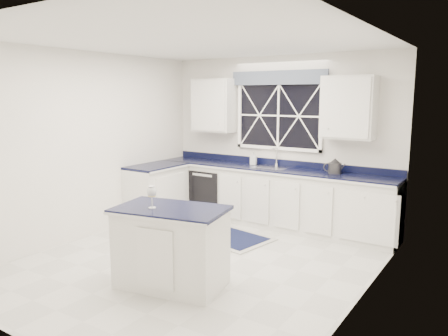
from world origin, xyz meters
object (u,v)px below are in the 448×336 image
Objects in this scene: island at (171,247)px; kettle at (335,167)px; dishwasher at (214,192)px; faucet at (276,156)px; soap_bottle at (253,158)px; wine_glass at (152,193)px.

kettle reaches higher than island.
dishwasher is 1.31m from faucet.
kettle reaches higher than dishwasher.
soap_bottle is at bearing -168.80° from faucet.
dishwasher is at bearing -169.98° from faucet.
wine_glass is (-0.15, -0.12, 0.60)m from island.
faucet is (1.10, 0.19, 0.69)m from dishwasher.
faucet is 1.26× the size of wine_glass.
dishwasher is 3.80× the size of soap_bottle.
dishwasher is 3.42× the size of wine_glass.
soap_bottle reaches higher than dishwasher.
island is at bearing -86.49° from faucet.
soap_bottle is (-0.38, -0.07, -0.05)m from faucet.
kettle is at bearing -8.57° from faucet.
island is (1.27, -2.64, 0.03)m from dishwasher.
island reaches higher than dishwasher.
soap_bottle is at bearing 9.41° from dishwasher.
soap_bottle is (-0.40, 2.88, 0.00)m from wine_glass.
wine_glass is at bearing -89.61° from faucet.
kettle is at bearing 1.03° from dishwasher.
island is 6.01× the size of soap_bottle.
soap_bottle is at bearing 154.93° from kettle.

